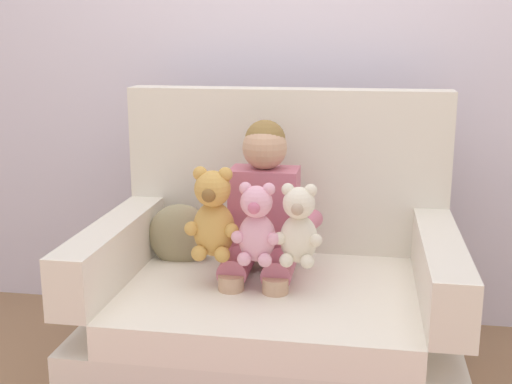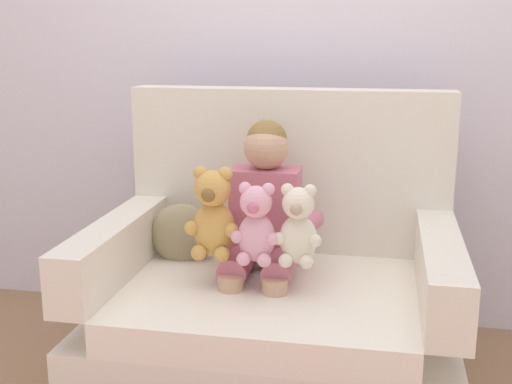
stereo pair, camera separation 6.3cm
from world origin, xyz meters
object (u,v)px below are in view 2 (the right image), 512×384
(armchair, at_px, (275,302))
(seated_child, at_px, (263,220))
(plush_pink, at_px, (256,226))
(throw_pillow, at_px, (183,235))
(plush_cream, at_px, (298,227))
(plush_honey, at_px, (213,215))

(armchair, bearing_deg, seated_child, 156.68)
(plush_pink, distance_m, throw_pillow, 0.48)
(seated_child, relative_size, plush_cream, 2.86)
(plush_pink, height_order, plush_cream, plush_pink)
(plush_pink, relative_size, throw_pillow, 1.11)
(plush_pink, xyz_separation_m, plush_cream, (0.15, 0.01, -0.00))
(throw_pillow, bearing_deg, plush_honey, -52.44)
(armchair, height_order, plush_cream, armchair)
(plush_cream, bearing_deg, plush_honey, -175.73)
(seated_child, height_order, plush_cream, seated_child)
(seated_child, xyz_separation_m, plush_cream, (0.16, -0.18, 0.03))
(armchair, height_order, plush_pink, armchair)
(throw_pillow, bearing_deg, armchair, -16.93)
(armchair, bearing_deg, plush_pink, -104.44)
(plush_pink, distance_m, plush_cream, 0.15)
(armchair, bearing_deg, plush_honey, -146.54)
(seated_child, distance_m, plush_pink, 0.19)
(seated_child, bearing_deg, plush_pink, -89.30)
(armchair, distance_m, plush_cream, 0.40)
(armchair, relative_size, plush_honey, 3.98)
(seated_child, relative_size, plush_pink, 2.85)
(plush_honey, bearing_deg, plush_cream, -18.31)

